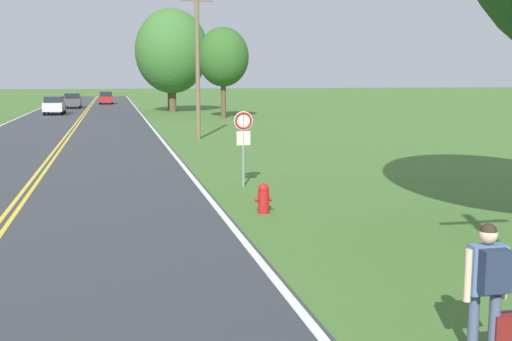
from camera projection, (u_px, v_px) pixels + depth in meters
hitchhiker_person at (488, 277)px, 7.80m from camera, size 0.58×0.42×1.71m
suitcase at (506, 336)px, 7.91m from camera, size 0.38×0.18×0.63m
fire_hydrant at (264, 198)px, 16.39m from camera, size 0.45×0.29×0.78m
traffic_sign at (243, 130)px, 20.17m from camera, size 0.60×0.10×2.40m
utility_pole_midground at (198, 62)px, 35.61m from camera, size 1.80×0.24×8.25m
utility_pole_far at (168, 70)px, 67.15m from camera, size 1.80×0.24×8.18m
tree_left_verge at (223, 57)px, 54.22m from camera, size 4.34×4.34×7.66m
tree_right_cluster at (172, 51)px, 64.18m from camera, size 7.31×7.31×10.26m
car_silver_suv_mid_near at (54, 105)px, 60.10m from camera, size 1.80×4.69×1.70m
car_dark_grey_suv_mid_far at (73, 100)px, 72.60m from camera, size 1.79×4.24×1.69m
car_red_van_receding at (106, 97)px, 83.82m from camera, size 1.76×4.42×1.62m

